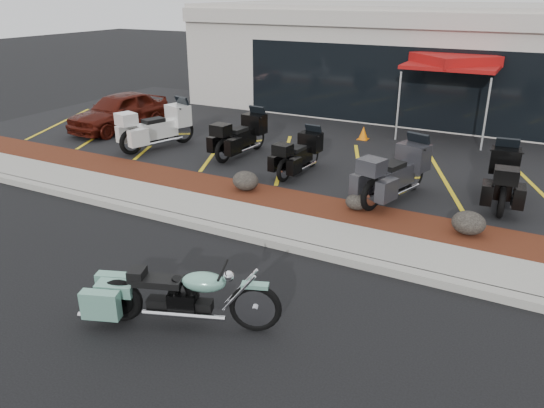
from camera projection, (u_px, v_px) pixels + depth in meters
The scene contains 18 objects.
ground at pixel (252, 266), 9.27m from camera, with size 90.00×90.00×0.00m, color black.
curb at pixel (276, 242), 9.98m from camera, with size 24.00×0.25×0.15m, color gray.
sidewalk at pixel (292, 229), 10.55m from camera, with size 24.00×1.20×0.15m, color gray.
mulch_bed at pixel (316, 208), 11.53m from camera, with size 24.00×1.20×0.16m, color #37170C.
upper_lot at pixel (388, 148), 15.95m from camera, with size 26.00×9.60×0.15m, color black.
dealership_building at pixel (440, 59), 20.35m from camera, with size 18.00×8.16×4.00m.
boulder_left at pixel (246, 181), 12.28m from camera, with size 0.63×0.52×0.45m, color black.
boulder_mid at pixel (356, 202), 11.20m from camera, with size 0.47×0.39×0.33m, color black.
boulder_right at pixel (469, 223), 10.05m from camera, with size 0.64×0.53×0.45m, color black.
hero_cruiser at pixel (255, 301), 7.34m from camera, with size 2.80×0.71×0.99m, color #69A38E, non-canonical shape.
touring_white at pixel (183, 120), 15.90m from camera, with size 2.44×0.93×1.42m, color white, non-canonical shape.
touring_black_front at pixel (257, 128), 15.29m from camera, with size 2.19×0.84×1.28m, color black, non-canonical shape.
touring_black_mid at pixel (312, 146), 13.80m from camera, with size 1.95×0.74×1.13m, color black, non-canonical shape.
touring_grey at pixel (415, 162), 12.11m from camera, with size 2.35×0.90×1.37m, color #29292E, non-canonical shape.
touring_black_rear at pixel (504, 165), 12.01m from camera, with size 2.21×0.84×1.28m, color black, non-canonical shape.
parked_car at pixel (119, 111), 17.51m from camera, with size 1.45×3.60×1.23m, color #451109.
traffic_cone at pixel (363, 133), 16.47m from camera, with size 0.30×0.30×0.41m, color orange.
popup_canopy at pixel (454, 62), 16.16m from camera, with size 3.12×3.12×2.53m.
Camera 1 is at (4.17, -7.05, 4.50)m, focal length 35.00 mm.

